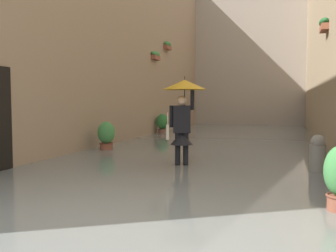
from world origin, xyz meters
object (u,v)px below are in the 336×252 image
(person_wading, at_px, (183,105))
(potted_plant_mid_right, at_px, (106,136))
(mooring_bollard, at_px, (318,156))
(potted_plant_far_right, at_px, (162,124))

(person_wading, bearing_deg, potted_plant_mid_right, -32.71)
(potted_plant_mid_right, bearing_deg, mooring_bollard, 162.53)
(potted_plant_far_right, xyz_separation_m, mooring_bollard, (-5.79, 7.45, -0.11))
(person_wading, bearing_deg, mooring_bollard, -178.95)
(potted_plant_far_right, relative_size, mooring_bollard, 1.15)
(potted_plant_mid_right, bearing_deg, person_wading, 147.29)
(person_wading, xyz_separation_m, potted_plant_mid_right, (2.82, -1.81, -0.91))
(person_wading, relative_size, potted_plant_mid_right, 2.24)
(potted_plant_mid_right, height_order, mooring_bollard, potted_plant_mid_right)
(person_wading, distance_m, potted_plant_mid_right, 3.48)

